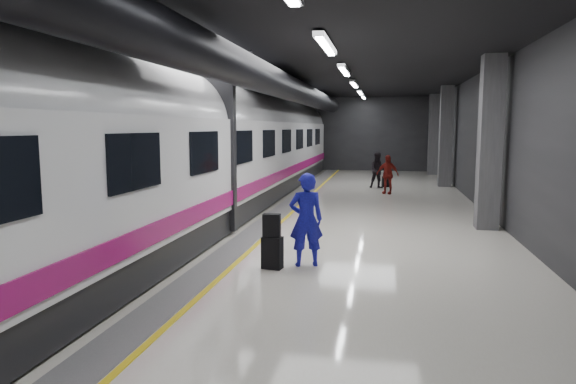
{
  "coord_description": "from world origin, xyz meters",
  "views": [
    {
      "loc": [
        1.88,
        -12.1,
        2.66
      ],
      "look_at": [
        -0.18,
        -1.23,
        1.26
      ],
      "focal_mm": 32.0,
      "sensor_mm": 36.0,
      "label": 1
    }
  ],
  "objects": [
    {
      "name": "ground",
      "position": [
        0.0,
        0.0,
        0.0
      ],
      "size": [
        40.0,
        40.0,
        0.0
      ],
      "primitive_type": "plane",
      "color": "silver",
      "rests_on": "ground"
    },
    {
      "name": "platform_hall",
      "position": [
        -0.29,
        0.96,
        3.54
      ],
      "size": [
        10.02,
        40.02,
        4.51
      ],
      "color": "black",
      "rests_on": "ground"
    },
    {
      "name": "train",
      "position": [
        -3.25,
        -0.0,
        2.07
      ],
      "size": [
        3.05,
        38.0,
        4.05
      ],
      "color": "black",
      "rests_on": "ground"
    },
    {
      "name": "traveler_main",
      "position": [
        0.42,
        -2.53,
        0.9
      ],
      "size": [
        0.76,
        0.61,
        1.8
      ],
      "primitive_type": "imported",
      "rotation": [
        0.0,
        0.0,
        3.45
      ],
      "color": "#1818B7",
      "rests_on": "ground"
    },
    {
      "name": "suitcase_main",
      "position": [
        -0.17,
        -2.85,
        0.31
      ],
      "size": [
        0.41,
        0.3,
        0.61
      ],
      "primitive_type": "cube",
      "rotation": [
        0.0,
        0.0,
        -0.17
      ],
      "color": "black",
      "rests_on": "ground"
    },
    {
      "name": "shoulder_bag",
      "position": [
        -0.18,
        -2.85,
        0.83
      ],
      "size": [
        0.33,
        0.18,
        0.44
      ],
      "primitive_type": "cube",
      "rotation": [
        0.0,
        0.0,
        0.02
      ],
      "color": "black",
      "rests_on": "suitcase_main"
    },
    {
      "name": "traveler_far_a",
      "position": [
        1.6,
        10.68,
        0.79
      ],
      "size": [
        0.86,
        0.73,
        1.57
      ],
      "primitive_type": "imported",
      "rotation": [
        0.0,
        0.0,
        0.19
      ],
      "color": "black",
      "rests_on": "ground"
    },
    {
      "name": "traveler_far_b",
      "position": [
        2.0,
        8.8,
        0.78
      ],
      "size": [
        0.99,
        0.66,
        1.56
      ],
      "primitive_type": "imported",
      "rotation": [
        0.0,
        0.0,
        -0.33
      ],
      "color": "maroon",
      "rests_on": "ground"
    },
    {
      "name": "suitcase_far",
      "position": [
        1.94,
        11.19,
        0.24
      ],
      "size": [
        0.37,
        0.3,
        0.47
      ],
      "primitive_type": "cube",
      "rotation": [
        0.0,
        0.0,
        0.33
      ],
      "color": "black",
      "rests_on": "ground"
    }
  ]
}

